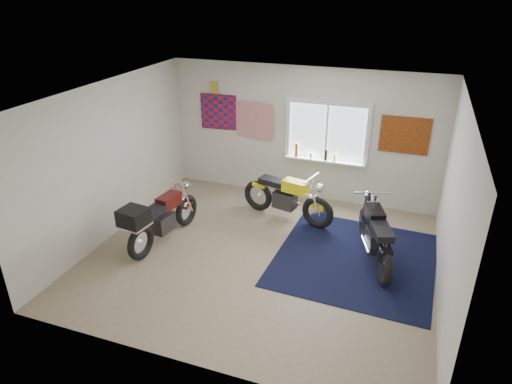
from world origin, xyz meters
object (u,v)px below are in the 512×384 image
(yellow_triumph, at_px, (287,198))
(navy_rug, at_px, (355,259))
(black_chrome_bike, at_px, (375,236))
(maroon_tourer, at_px, (158,219))

(yellow_triumph, bearing_deg, navy_rug, -20.53)
(black_chrome_bike, relative_size, maroon_tourer, 0.99)
(navy_rug, xyz_separation_m, maroon_tourer, (-3.25, -0.65, 0.49))
(yellow_triumph, distance_m, maroon_tourer, 2.43)
(maroon_tourer, bearing_deg, navy_rug, -71.20)
(navy_rug, distance_m, yellow_triumph, 1.82)
(navy_rug, bearing_deg, black_chrome_bike, 23.28)
(black_chrome_bike, height_order, maroon_tourer, black_chrome_bike)
(navy_rug, xyz_separation_m, black_chrome_bike, (0.27, 0.12, 0.43))
(yellow_triumph, height_order, black_chrome_bike, black_chrome_bike)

